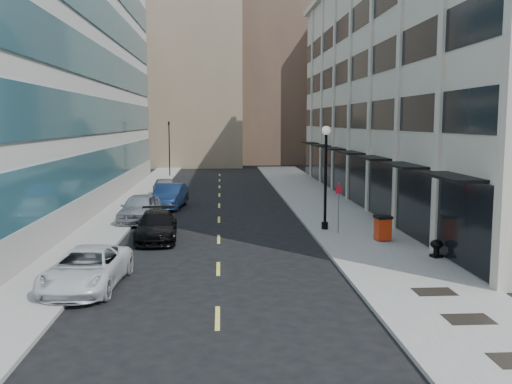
{
  "coord_description": "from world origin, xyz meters",
  "views": [
    {
      "loc": [
        0.14,
        -15.2,
        6.1
      ],
      "look_at": [
        1.7,
        10.0,
        2.97
      ],
      "focal_mm": 40.0,
      "sensor_mm": 36.0,
      "label": 1
    }
  ],
  "objects": [
    {
      "name": "grate_mid",
      "position": [
        7.6,
        1.0,
        0.15
      ],
      "size": [
        1.4,
        1.0,
        0.01
      ],
      "primitive_type": "cube",
      "color": "black",
      "rests_on": "sidewalk_right"
    },
    {
      "name": "car_blue_sedan",
      "position": [
        -3.51,
        24.9,
        0.86
      ],
      "size": [
        2.47,
        5.42,
        1.72
      ],
      "primitive_type": "imported",
      "rotation": [
        0.0,
        0.0,
        -0.13
      ],
      "color": "#122345",
      "rests_on": "ground"
    },
    {
      "name": "trash_bin",
      "position": [
        8.24,
        12.51,
        0.83
      ],
      "size": [
        0.86,
        0.92,
        1.26
      ],
      "rotation": [
        0.0,
        0.0,
        0.12
      ],
      "color": "#B92B0C",
      "rests_on": "sidewalk_right"
    },
    {
      "name": "sidewalk_right",
      "position": [
        7.5,
        20.0,
        0.07
      ],
      "size": [
        5.0,
        80.0,
        0.15
      ],
      "primitive_type": "cube",
      "color": "gray",
      "rests_on": "ground"
    },
    {
      "name": "ground",
      "position": [
        0.0,
        0.0,
        0.0
      ],
      "size": [
        160.0,
        160.0,
        0.0
      ],
      "primitive_type": "plane",
      "color": "black",
      "rests_on": "ground"
    },
    {
      "name": "sign_post",
      "position": [
        6.4,
        14.52,
        1.89
      ],
      "size": [
        0.32,
        0.06,
        2.76
      ],
      "rotation": [
        0.0,
        0.0,
        -0.02
      ],
      "color": "slate",
      "rests_on": "sidewalk_right"
    },
    {
      "name": "grate_far",
      "position": [
        7.6,
        3.8,
        0.15
      ],
      "size": [
        1.4,
        1.0,
        0.01
      ],
      "primitive_type": "cube",
      "color": "black",
      "rests_on": "sidewalk_right"
    },
    {
      "name": "lamppost",
      "position": [
        5.9,
        15.71,
        3.58
      ],
      "size": [
        0.49,
        0.49,
        5.84
      ],
      "color": "black",
      "rests_on": "sidewalk_right"
    },
    {
      "name": "car_white_van",
      "position": [
        -4.8,
        5.51,
        0.74
      ],
      "size": [
        2.79,
        5.46,
        1.48
      ],
      "primitive_type": "imported",
      "rotation": [
        0.0,
        0.0,
        -0.07
      ],
      "color": "silver",
      "rests_on": "ground"
    },
    {
      "name": "road_centerline",
      "position": [
        0.0,
        17.0,
        0.01
      ],
      "size": [
        0.15,
        68.2,
        0.01
      ],
      "color": "#D8CC4C",
      "rests_on": "ground"
    },
    {
      "name": "building_right",
      "position": [
        16.94,
        26.99,
        8.99
      ],
      "size": [
        15.3,
        46.5,
        18.25
      ],
      "color": "beige",
      "rests_on": "ground"
    },
    {
      "name": "skyline_tan_far",
      "position": [
        -14.0,
        78.0,
        11.0
      ],
      "size": [
        12.0,
        14.0,
        22.0
      ],
      "primitive_type": "cube",
      "color": "#877259",
      "rests_on": "ground"
    },
    {
      "name": "traffic_signal",
      "position": [
        -5.5,
        48.0,
        5.72
      ],
      "size": [
        0.66,
        0.66,
        6.98
      ],
      "color": "black",
      "rests_on": "ground"
    },
    {
      "name": "sidewalk_left",
      "position": [
        -6.5,
        20.0,
        0.07
      ],
      "size": [
        3.0,
        80.0,
        0.15
      ],
      "primitive_type": "cube",
      "color": "gray",
      "rests_on": "ground"
    },
    {
      "name": "car_black_pickup",
      "position": [
        -3.2,
        14.0,
        0.74
      ],
      "size": [
        2.38,
        5.21,
        1.48
      ],
      "primitive_type": "imported",
      "rotation": [
        0.0,
        0.0,
        0.06
      ],
      "color": "black",
      "rests_on": "ground"
    },
    {
      "name": "skyline_brown",
      "position": [
        8.0,
        72.0,
        17.0
      ],
      "size": [
        12.0,
        16.0,
        34.0
      ],
      "primitive_type": "cube",
      "color": "brown",
      "rests_on": "ground"
    },
    {
      "name": "car_silver_sedan",
      "position": [
        -4.8,
        19.41,
        0.86
      ],
      "size": [
        2.45,
        5.19,
        1.72
      ],
      "primitive_type": "imported",
      "rotation": [
        0.0,
        0.0,
        -0.09
      ],
      "color": "#96989E",
      "rests_on": "ground"
    },
    {
      "name": "skyline_stone",
      "position": [
        18.0,
        66.0,
        10.0
      ],
      "size": [
        10.0,
        14.0,
        20.0
      ],
      "primitive_type": "cube",
      "color": "beige",
      "rests_on": "ground"
    },
    {
      "name": "skyline_tan_near",
      "position": [
        -4.0,
        68.0,
        14.0
      ],
      "size": [
        14.0,
        18.0,
        28.0
      ],
      "primitive_type": "cube",
      "color": "#877259",
      "rests_on": "ground"
    },
    {
      "name": "urn_planter",
      "position": [
        9.6,
        8.84,
        0.63
      ],
      "size": [
        0.57,
        0.57,
        0.78
      ],
      "rotation": [
        0.0,
        0.0,
        0.29
      ],
      "color": "black",
      "rests_on": "sidewalk_right"
    },
    {
      "name": "car_grey_sedan",
      "position": [
        -4.34,
        30.24,
        0.81
      ],
      "size": [
        2.51,
        4.96,
        1.62
      ],
      "primitive_type": "imported",
      "rotation": [
        0.0,
        0.0,
        0.13
      ],
      "color": "gray",
      "rests_on": "ground"
    }
  ]
}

